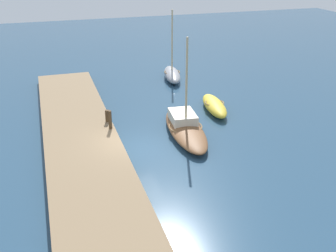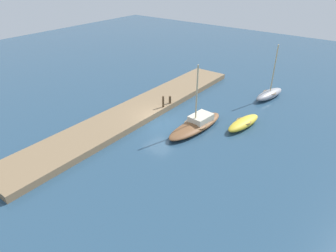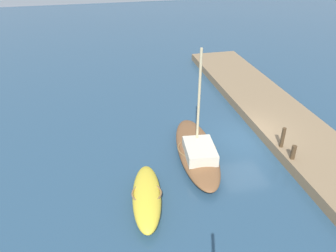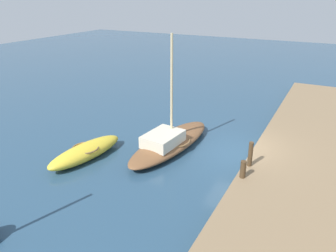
% 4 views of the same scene
% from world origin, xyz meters
% --- Properties ---
extents(ground_plane, '(84.00, 84.00, 0.00)m').
position_xyz_m(ground_plane, '(0.00, 0.00, 0.00)').
color(ground_plane, navy).
extents(dock_platform, '(26.51, 3.90, 0.53)m').
position_xyz_m(dock_platform, '(0.00, -2.67, 0.27)').
color(dock_platform, '#846B4C').
rests_on(dock_platform, ground_plane).
extents(rowboat_grey, '(4.41, 1.97, 5.46)m').
position_xyz_m(rowboat_grey, '(-10.92, 5.64, 0.45)').
color(rowboat_grey, '#939399').
rests_on(rowboat_grey, ground_plane).
extents(sailboat_brown, '(6.45, 2.47, 5.57)m').
position_xyz_m(sailboat_brown, '(-0.96, 3.17, 0.42)').
color(sailboat_brown, brown).
rests_on(sailboat_brown, ground_plane).
extents(rowboat_yellow, '(4.21, 1.77, 0.72)m').
position_xyz_m(rowboat_yellow, '(-3.66, 6.17, 0.36)').
color(rowboat_yellow, gold).
rests_on(rowboat_yellow, ground_plane).
extents(mooring_post_west, '(0.22, 0.22, 0.71)m').
position_xyz_m(mooring_post_west, '(-2.76, -0.97, 0.89)').
color(mooring_post_west, '#47331E').
rests_on(mooring_post_west, dock_platform).
extents(mooring_post_mid_west, '(0.19, 0.19, 1.07)m').
position_xyz_m(mooring_post_mid_west, '(-1.73, -0.97, 1.07)').
color(mooring_post_mid_west, '#47331E').
rests_on(mooring_post_mid_west, dock_platform).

